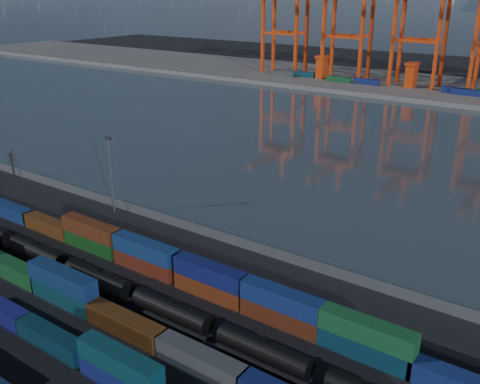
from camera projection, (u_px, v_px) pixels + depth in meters
The scene contains 12 objects.
ground at pixel (122, 316), 78.25m from camera, with size 700.00×700.00×0.00m, color black.
harbor_water at pixel (386, 149), 158.29m from camera, with size 700.00×700.00×0.00m, color #2F3D45.
far_quay at pixel (472, 92), 237.98m from camera, with size 700.00×70.00×2.00m, color #514F4C.
container_row_mid at pixel (78, 299), 79.04m from camera, with size 130.17×2.66×5.66m.
container_row_north at pixel (206, 282), 82.88m from camera, with size 141.42×2.61×5.56m.
tanker_string at pixel (98, 279), 83.99m from camera, with size 106.56×2.91×4.17m.
waterfront_fence at pixel (234, 240), 99.23m from camera, with size 160.12×0.12×2.20m.
bare_tree at pixel (12, 163), 133.99m from camera, with size 1.83×1.81×7.29m.
yard_light_mast at pixel (111, 171), 110.84m from camera, with size 1.60×0.40×16.60m.
gantry_cranes at pixel (463, 9), 224.38m from camera, with size 197.61×43.41×58.78m.
quay_containers at pixel (439, 89), 231.97m from camera, with size 172.58×10.99×2.60m.
straddle_carriers at pixel (463, 79), 229.24m from camera, with size 140.00×7.00×11.10m.
Camera 1 is at (52.41, -44.34, 45.15)m, focal length 40.00 mm.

